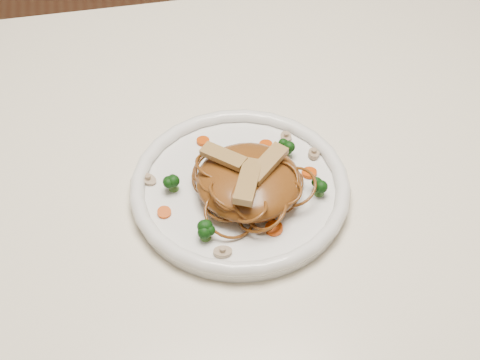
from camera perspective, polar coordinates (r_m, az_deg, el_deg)
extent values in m
cube|color=#F2E7CD|center=(0.99, 0.67, 1.68)|extent=(1.20, 0.80, 0.04)
cylinder|color=brown|center=(1.64, 16.86, 3.38)|extent=(0.06, 0.06, 0.71)
cylinder|color=white|center=(0.91, 0.00, -0.94)|extent=(0.38, 0.38, 0.02)
ellipsoid|color=brown|center=(0.88, 0.73, -0.10)|extent=(0.16, 0.16, 0.04)
cube|color=tan|center=(0.87, 2.26, 1.39)|extent=(0.06, 0.06, 0.01)
cube|color=tan|center=(0.88, -1.38, 1.98)|extent=(0.06, 0.06, 0.01)
cube|color=tan|center=(0.84, 0.66, -0.11)|extent=(0.05, 0.08, 0.01)
cylinder|color=#D84807|center=(0.96, 2.15, 2.94)|extent=(0.02, 0.02, 0.00)
cylinder|color=#D84807|center=(0.88, -6.29, -2.69)|extent=(0.02, 0.02, 0.00)
cylinder|color=#D84807|center=(0.93, 5.75, 0.59)|extent=(0.02, 0.02, 0.00)
cylinder|color=#D84807|center=(0.97, -3.08, 3.24)|extent=(0.02, 0.02, 0.00)
cylinder|color=#D84807|center=(0.86, 2.83, -4.03)|extent=(0.03, 0.03, 0.00)
cylinder|color=tan|center=(0.84, -1.44, -5.98)|extent=(0.02, 0.02, 0.01)
cylinder|color=tan|center=(0.95, 6.12, 2.17)|extent=(0.03, 0.03, 0.01)
cylinder|color=tan|center=(0.92, -7.60, 0.02)|extent=(0.03, 0.03, 0.01)
cylinder|color=tan|center=(0.97, 3.84, 3.55)|extent=(0.02, 0.02, 0.01)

